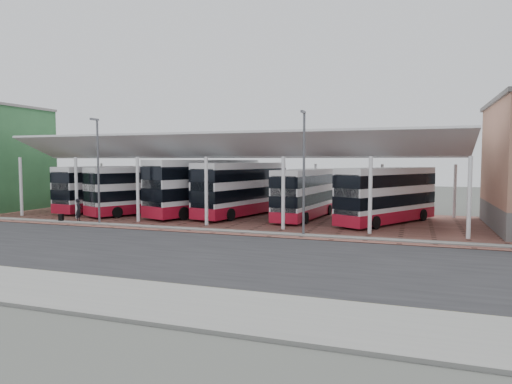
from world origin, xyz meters
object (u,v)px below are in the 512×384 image
at_px(bus_2, 205,188).
at_px(bus_3, 242,189).
at_px(bus_1, 143,190).
at_px(bus_5, 387,196).
at_px(bus_4, 305,194).
at_px(bus_0, 104,189).
at_px(pedestrian, 79,210).

relative_size(bus_2, bus_3, 1.05).
xyz_separation_m(bus_2, bus_3, (3.37, 0.51, -0.13)).
distance_m(bus_1, bus_3, 9.20).
relative_size(bus_3, bus_5, 1.13).
bearing_deg(bus_5, bus_4, -157.79).
distance_m(bus_0, bus_5, 26.60).
xyz_separation_m(bus_3, pedestrian, (-10.80, -8.11, -1.40)).
relative_size(bus_1, pedestrian, 5.69).
bearing_deg(bus_0, pedestrian, -58.55).
height_order(bus_3, bus_5, bus_3).
xyz_separation_m(bus_0, bus_2, (10.84, 0.03, 0.31)).
bearing_deg(pedestrian, bus_5, -93.32).
bearing_deg(bus_3, pedestrian, -130.06).
height_order(bus_0, bus_3, bus_3).
height_order(bus_0, bus_5, bus_5).
bearing_deg(bus_1, bus_5, 27.18).
bearing_deg(bus_0, bus_2, 7.37).
relative_size(bus_1, bus_5, 1.01).
relative_size(bus_0, bus_4, 1.04).
xyz_separation_m(bus_0, bus_5, (26.60, -0.40, 0.01)).
bearing_deg(bus_2, bus_4, 22.30).
bearing_deg(bus_3, bus_0, -164.80).
distance_m(bus_1, pedestrian, 6.85).
distance_m(bus_2, bus_5, 15.77).
relative_size(bus_0, bus_3, 0.92).
bearing_deg(bus_1, bus_4, 31.02).
bearing_deg(bus_2, bus_1, -149.10).
bearing_deg(bus_0, bus_3, 9.37).
bearing_deg(bus_4, pedestrian, -148.15).
height_order(bus_3, pedestrian, bus_3).
bearing_deg(bus_2, pedestrian, -114.31).
bearing_deg(bus_4, bus_3, -175.34).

